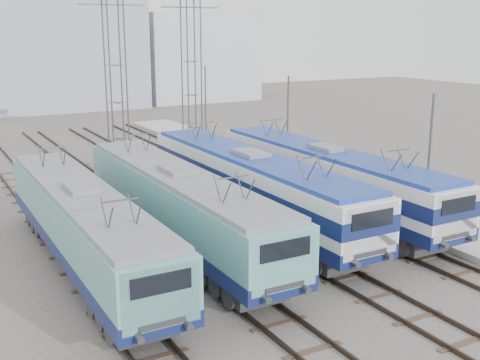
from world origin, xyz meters
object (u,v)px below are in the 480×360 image
locomotive_center_left (180,203)px  locomotive_center_right (252,183)px  catenary_tower_west (116,78)px  mast_mid (288,131)px  locomotive_far_right (328,175)px  safety_cone (447,236)px  catenary_tower_east (192,73)px  locomotive_far_left (85,223)px  mast_front (428,168)px  mast_rear (206,110)px

locomotive_center_left → locomotive_center_right: 4.66m
catenary_tower_west → mast_mid: (8.60, -8.00, -3.14)m
locomotive_far_right → safety_cone: size_ratio=30.85×
locomotive_center_left → locomotive_far_right: size_ratio=1.00×
catenary_tower_west → catenary_tower_east: 6.80m
locomotive_far_left → safety_cone: 16.20m
locomotive_far_left → mast_front: bearing=-13.5°
locomotive_center_left → mast_rear: 22.49m
locomotive_center_left → catenary_tower_west: (2.25, 15.66, 4.43)m
locomotive_far_left → mast_rear: (15.35, 20.30, 1.35)m
locomotive_far_right → mast_front: (1.85, -5.23, 1.22)m
locomotive_center_right → locomotive_far_right: (4.50, -0.33, -0.05)m
locomotive_far_right → catenary_tower_east: bearing=90.9°
locomotive_far_left → locomotive_far_right: 13.59m
locomotive_center_right → catenary_tower_east: (4.25, 16.44, 4.31)m
catenary_tower_west → mast_rear: size_ratio=1.71×
locomotive_far_left → locomotive_center_right: size_ratio=0.94×
locomotive_center_left → mast_front: mast_front is taller
locomotive_far_left → catenary_tower_west: bearing=67.5°
locomotive_center_left → mast_mid: bearing=35.2°
locomotive_center_right → mast_front: mast_front is taller
locomotive_far_right → locomotive_far_left: bearing=-173.5°
mast_rear → safety_cone: mast_rear is taller
locomotive_center_right → mast_front: bearing=-41.2°
locomotive_far_right → mast_mid: (1.85, 6.77, 1.22)m
locomotive_center_left → locomotive_center_right: locomotive_center_right is taller
locomotive_center_right → catenary_tower_east: catenary_tower_east is taller
locomotive_far_right → catenary_tower_east: 17.33m
locomotive_far_left → mast_mid: 17.50m
catenary_tower_west → locomotive_far_left: bearing=-112.5°
locomotive_center_left → mast_rear: mast_rear is taller
locomotive_center_right → mast_mid: mast_mid is taller
locomotive_far_right → mast_rear: 18.90m
catenary_tower_east → locomotive_far_right: bearing=-89.1°
catenary_tower_west → mast_front: (8.60, -20.00, -3.14)m
locomotive_center_left → mast_front: 11.76m
locomotive_center_left → catenary_tower_west: 16.43m
safety_cone → mast_front: bearing=86.3°
catenary_tower_east → mast_front: catenary_tower_east is taller
catenary_tower_east → mast_rear: (2.10, 2.00, -3.14)m
locomotive_far_right → safety_cone: (1.75, -6.77, -1.69)m
catenary_tower_east → mast_rear: catenary_tower_east is taller
mast_front → mast_mid: (0.00, 12.00, 0.00)m
catenary_tower_west → catenary_tower_east: same height
locomotive_far_right → safety_cone: locomotive_far_right is taller
catenary_tower_east → locomotive_far_left: bearing=-125.9°
mast_front → mast_mid: same height
locomotive_center_right → mast_mid: 9.12m
catenary_tower_east → catenary_tower_west: bearing=-162.9°
locomotive_far_left → catenary_tower_east: catenary_tower_east is taller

